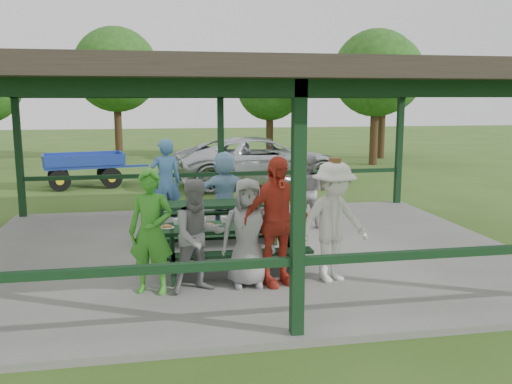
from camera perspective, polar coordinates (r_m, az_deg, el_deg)
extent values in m
plane|color=#33551A|center=(10.28, -1.12, -6.51)|extent=(90.00, 90.00, 0.00)
cube|color=slate|center=(10.27, -1.12, -6.24)|extent=(10.00, 8.00, 0.10)
cube|color=black|center=(6.28, 4.44, -2.03)|extent=(0.15, 0.15, 3.00)
cube|color=black|center=(13.98, -23.70, 3.68)|extent=(0.15, 0.15, 3.00)
cube|color=black|center=(13.70, -3.72, 4.38)|extent=(0.15, 0.15, 3.00)
cube|color=black|center=(15.03, 14.83, 4.55)|extent=(0.15, 0.15, 3.00)
cube|color=black|center=(6.29, -17.53, -8.12)|extent=(4.65, 0.10, 0.10)
cube|color=black|center=(7.40, 22.75, -5.74)|extent=(4.65, 0.10, 0.10)
cube|color=black|center=(13.70, -13.72, 1.59)|extent=(4.65, 0.10, 0.10)
cube|color=black|center=(14.24, 5.94, 2.12)|extent=(4.65, 0.10, 0.10)
cube|color=black|center=(6.15, 4.61, 10.84)|extent=(9.80, 0.15, 0.20)
cube|color=black|center=(13.64, -3.79, 10.24)|extent=(9.80, 0.15, 0.20)
cube|color=#2A241E|center=(9.88, -1.19, 11.73)|extent=(10.60, 8.60, 0.24)
cube|color=black|center=(8.87, -2.43, -3.68)|extent=(2.35, 0.75, 0.06)
cube|color=black|center=(8.41, -1.89, -6.51)|extent=(2.35, 0.28, 0.05)
cube|color=black|center=(9.47, -2.89, -4.65)|extent=(2.35, 0.28, 0.05)
cube|color=black|center=(8.88, -8.83, -6.08)|extent=(0.06, 0.70, 0.75)
cube|color=black|center=(9.14, 3.80, -5.52)|extent=(0.06, 0.70, 0.75)
cube|color=black|center=(8.92, -8.80, -7.01)|extent=(0.06, 1.39, 0.45)
cube|color=black|center=(9.18, 3.79, -6.42)|extent=(0.06, 1.39, 0.45)
cube|color=black|center=(10.80, -4.22, -1.26)|extent=(2.50, 0.75, 0.06)
cube|color=black|center=(10.32, -3.87, -3.45)|extent=(2.50, 0.28, 0.05)
cube|color=black|center=(11.40, -4.51, -2.19)|extent=(2.50, 0.28, 0.05)
cube|color=black|center=(10.81, -9.84, -3.24)|extent=(0.06, 0.70, 0.75)
cube|color=black|center=(11.04, 1.33, -2.83)|extent=(0.06, 0.70, 0.75)
cube|color=black|center=(10.85, -9.82, -4.01)|extent=(0.06, 1.39, 0.45)
cube|color=black|center=(11.07, 1.32, -3.59)|extent=(0.06, 1.39, 0.45)
cylinder|color=white|center=(8.78, -9.34, -3.70)|extent=(0.22, 0.22, 0.01)
torus|color=#925834|center=(8.76, -9.61, -3.60)|extent=(0.10, 0.10, 0.03)
torus|color=#925834|center=(8.76, -9.08, -3.58)|extent=(0.10, 0.10, 0.03)
torus|color=#925834|center=(8.82, -9.36, -3.50)|extent=(0.10, 0.10, 0.03)
cylinder|color=white|center=(8.82, -5.00, -3.56)|extent=(0.22, 0.22, 0.01)
torus|color=#925834|center=(8.79, -5.25, -3.45)|extent=(0.10, 0.10, 0.03)
torus|color=#925834|center=(8.79, -4.73, -3.44)|extent=(0.10, 0.10, 0.03)
torus|color=#925834|center=(8.85, -5.03, -3.35)|extent=(0.10, 0.10, 0.03)
cylinder|color=white|center=(8.91, -0.22, -3.37)|extent=(0.22, 0.22, 0.01)
torus|color=#925834|center=(8.88, -0.45, -3.27)|extent=(0.10, 0.10, 0.03)
torus|color=#925834|center=(8.90, 0.06, -3.25)|extent=(0.10, 0.10, 0.03)
torus|color=#925834|center=(8.95, -0.27, -3.17)|extent=(0.10, 0.10, 0.03)
cylinder|color=white|center=(9.09, 4.83, -3.15)|extent=(0.22, 0.22, 0.01)
torus|color=#925834|center=(9.05, 4.62, -3.05)|extent=(0.10, 0.10, 0.03)
torus|color=#925834|center=(9.08, 5.11, -3.03)|extent=(0.10, 0.10, 0.03)
torus|color=#925834|center=(9.13, 4.76, -2.95)|extent=(0.10, 0.10, 0.03)
cylinder|color=#381E0F|center=(8.59, -10.19, -3.72)|extent=(0.06, 0.06, 0.10)
cylinder|color=#381E0F|center=(8.60, -7.77, -3.64)|extent=(0.06, 0.06, 0.10)
cylinder|color=#381E0F|center=(8.70, -1.02, -3.39)|extent=(0.06, 0.06, 0.10)
cylinder|color=#381E0F|center=(8.77, 1.21, -3.30)|extent=(0.06, 0.06, 0.10)
cylinder|color=#381E0F|center=(8.89, 4.73, -3.14)|extent=(0.06, 0.06, 0.10)
cone|color=white|center=(8.97, -8.42, -3.10)|extent=(0.09, 0.09, 0.10)
cone|color=white|center=(8.99, -5.57, -3.01)|extent=(0.09, 0.09, 0.10)
cone|color=white|center=(9.03, -3.40, -2.93)|extent=(0.09, 0.09, 0.10)
cone|color=white|center=(9.14, 1.18, -2.75)|extent=(0.09, 0.09, 0.10)
imported|color=green|center=(7.92, -10.99, -4.12)|extent=(0.77, 0.63, 1.81)
imported|color=gray|center=(7.88, -6.10, -4.64)|extent=(0.95, 0.83, 1.66)
imported|color=gray|center=(8.08, -0.88, -4.30)|extent=(0.81, 0.54, 1.64)
imported|color=red|center=(8.10, 2.10, -3.09)|extent=(1.24, 0.80, 1.96)
imported|color=silver|center=(8.37, 8.14, -3.12)|extent=(1.33, 0.97, 1.86)
cylinder|color=brown|center=(8.22, 8.28, 2.78)|extent=(0.39, 0.39, 0.02)
cylinder|color=brown|center=(8.22, 8.29, 3.20)|extent=(0.23, 0.23, 0.11)
imported|color=#8FBCDD|center=(11.56, -3.38, 0.13)|extent=(1.65, 0.89, 1.70)
imported|color=teal|center=(12.14, -9.50, 1.02)|extent=(0.76, 0.56, 1.93)
imported|color=#949497|center=(11.91, 5.38, 0.12)|extent=(0.95, 0.85, 1.59)
imported|color=silver|center=(18.28, 0.59, 3.27)|extent=(6.13, 3.34, 1.63)
cube|color=navy|center=(18.79, -17.66, 2.67)|extent=(2.68, 1.71, 0.11)
cube|color=navy|center=(18.15, -17.55, 3.15)|extent=(2.45, 0.55, 0.36)
cube|color=navy|center=(19.38, -17.84, 3.53)|extent=(2.45, 0.55, 0.36)
cube|color=navy|center=(18.72, -21.49, 3.11)|extent=(0.30, 1.23, 0.36)
cube|color=navy|center=(18.90, -13.94, 3.56)|extent=(0.30, 1.23, 0.36)
cylinder|color=black|center=(18.14, -19.95, 1.12)|extent=(0.69, 0.29, 0.67)
cylinder|color=yellow|center=(18.14, -19.95, 1.12)|extent=(0.28, 0.24, 0.25)
cylinder|color=black|center=(19.46, -20.10, 1.66)|extent=(0.69, 0.29, 0.67)
cylinder|color=yellow|center=(19.46, -20.10, 1.66)|extent=(0.28, 0.24, 0.25)
cylinder|color=black|center=(18.26, -14.94, 1.43)|extent=(0.69, 0.29, 0.67)
cylinder|color=yellow|center=(18.26, -14.94, 1.43)|extent=(0.28, 0.24, 0.25)
cylinder|color=black|center=(19.57, -15.43, 1.94)|extent=(0.69, 0.29, 0.67)
cylinder|color=yellow|center=(19.57, -15.43, 1.94)|extent=(0.28, 0.24, 0.25)
cube|color=navy|center=(19.00, -12.57, 2.70)|extent=(0.88, 0.25, 0.07)
cone|color=#F2590C|center=(18.71, -21.65, 3.37)|extent=(0.09, 0.35, 0.36)
cylinder|color=black|center=(27.14, -14.30, 6.69)|extent=(0.36, 0.36, 3.13)
sphere|color=#1D4612|center=(27.14, -14.54, 12.37)|extent=(4.01, 4.01, 4.01)
cylinder|color=black|center=(27.17, 1.44, 6.36)|extent=(0.36, 0.36, 2.53)
sphere|color=#1D4612|center=(27.13, 1.46, 10.96)|extent=(3.24, 3.24, 3.24)
cylinder|color=black|center=(24.52, 12.31, 6.24)|extent=(0.36, 0.36, 2.93)
sphere|color=#1D4612|center=(24.51, 12.53, 12.13)|extent=(3.75, 3.75, 3.75)
cylinder|color=black|center=(27.32, 13.06, 6.61)|extent=(0.36, 0.36, 2.99)
sphere|color=#1D4612|center=(27.31, 13.28, 12.00)|extent=(3.83, 3.83, 3.83)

